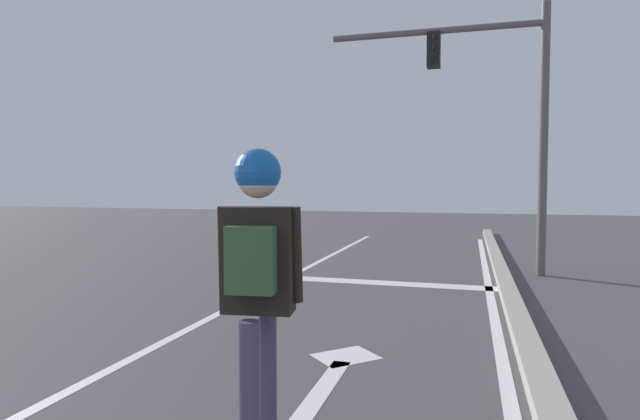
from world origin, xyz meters
TOP-DOWN VIEW (x-y plane):
  - lane_line_center at (-0.64, 6.00)m, footprint 0.12×20.00m
  - lane_line_curbside at (2.72, 6.00)m, footprint 0.12×20.00m
  - stop_bar at (1.12, 8.54)m, footprint 3.51×0.40m
  - lane_arrow_stem at (1.29, 3.96)m, footprint 0.16×1.40m
  - lane_arrow_head at (1.29, 4.81)m, footprint 0.71×0.71m
  - curb_strip at (2.97, 6.00)m, footprint 0.24×24.00m
  - skater at (1.28, 2.72)m, footprint 0.48×0.64m
  - traffic_signal_mast at (2.80, 10.04)m, footprint 3.93×0.34m

SIDE VIEW (x-z plane):
  - lane_line_center at x=-0.64m, z-range 0.00..0.01m
  - lane_line_curbside at x=2.72m, z-range 0.00..0.01m
  - stop_bar at x=1.12m, z-range 0.00..0.01m
  - lane_arrow_stem at x=1.29m, z-range 0.00..0.01m
  - lane_arrow_head at x=1.29m, z-range 0.00..0.01m
  - curb_strip at x=2.97m, z-range 0.00..0.14m
  - skater at x=1.28m, z-range 0.34..2.10m
  - traffic_signal_mast at x=2.80m, z-range 0.85..5.70m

